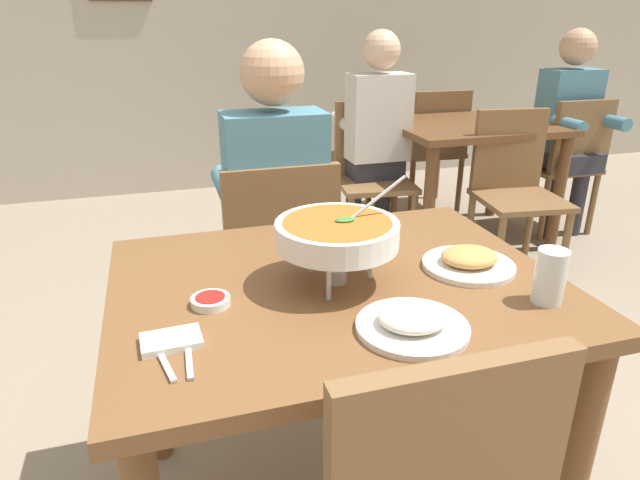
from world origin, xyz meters
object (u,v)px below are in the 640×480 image
at_px(chair_bg_middle, 371,168).
at_px(chair_bg_left, 566,159).
at_px(dining_table_main, 337,322).
at_px(chair_bg_window, 348,149).
at_px(curry_bowl, 337,234).
at_px(appetizer_plate, 469,261).
at_px(rice_plate, 413,322).
at_px(patron_bg_left, 570,122).
at_px(chair_bg_right, 433,144).
at_px(patron_bg_middle, 376,129).
at_px(diner_main, 274,198).
at_px(drink_glass, 549,279).
at_px(chair_bg_corner, 514,182).
at_px(dining_table_far, 470,145).
at_px(chair_diner_main, 278,259).
at_px(sauce_dish, 210,301).

bearing_deg(chair_bg_middle, chair_bg_left, -6.94).
distance_m(dining_table_main, chair_bg_window, 2.58).
distance_m(curry_bowl, appetizer_plate, 0.38).
height_order(rice_plate, patron_bg_left, patron_bg_left).
height_order(chair_bg_middle, chair_bg_right, same).
height_order(appetizer_plate, patron_bg_left, patron_bg_left).
bearing_deg(patron_bg_middle, diner_main, -127.26).
height_order(dining_table_main, patron_bg_middle, patron_bg_middle).
distance_m(dining_table_main, drink_glass, 0.53).
distance_m(dining_table_main, chair_bg_corner, 2.03).
xyz_separation_m(rice_plate, chair_bg_window, (0.81, 2.69, -0.27)).
bearing_deg(diner_main, dining_table_main, -90.00).
bearing_deg(rice_plate, chair_bg_right, 61.27).
distance_m(appetizer_plate, dining_table_far, 2.19).
xyz_separation_m(appetizer_plate, chair_bg_middle, (0.50, 1.92, -0.27)).
bearing_deg(chair_bg_right, chair_bg_window, 176.89).
height_order(chair_diner_main, chair_bg_middle, same).
height_order(dining_table_main, drink_glass, drink_glass).
bearing_deg(drink_glass, patron_bg_middle, 78.26).
bearing_deg(chair_bg_right, sauce_dish, -127.40).
height_order(appetizer_plate, sauce_dish, appetizer_plate).
distance_m(chair_bg_right, chair_bg_window, 0.64).
bearing_deg(chair_diner_main, drink_glass, -65.99).
bearing_deg(chair_diner_main, dining_table_main, -90.00).
relative_size(sauce_dish, chair_bg_window, 0.10).
height_order(curry_bowl, drink_glass, curry_bowl).
bearing_deg(chair_bg_corner, chair_bg_left, 29.52).
bearing_deg(chair_bg_window, appetizer_plate, -102.33).
height_order(curry_bowl, chair_bg_window, curry_bowl).
height_order(rice_plate, chair_bg_window, chair_bg_window).
distance_m(dining_table_main, curry_bowl, 0.25).
relative_size(diner_main, appetizer_plate, 5.46).
height_order(drink_glass, chair_bg_corner, chair_bg_corner).
relative_size(rice_plate, patron_bg_left, 0.18).
xyz_separation_m(drink_glass, chair_bg_corner, (1.07, 1.61, -0.31)).
xyz_separation_m(rice_plate, drink_glass, (0.35, 0.03, 0.04)).
bearing_deg(appetizer_plate, dining_table_main, 174.84).
relative_size(diner_main, dining_table_far, 1.31).
height_order(dining_table_main, chair_diner_main, chair_diner_main).
bearing_deg(chair_bg_left, rice_plate, -136.07).
distance_m(dining_table_main, diner_main, 0.76).
height_order(drink_glass, chair_bg_window, chair_bg_window).
relative_size(chair_bg_middle, chair_bg_corner, 1.00).
distance_m(diner_main, chair_bg_middle, 1.44).
distance_m(curry_bowl, rice_plate, 0.29).
distance_m(chair_bg_middle, chair_bg_window, 0.53).
distance_m(chair_bg_middle, chair_bg_right, 0.84).
height_order(diner_main, appetizer_plate, diner_main).
relative_size(dining_table_main, patron_bg_left, 0.84).
bearing_deg(diner_main, dining_table_far, 35.84).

